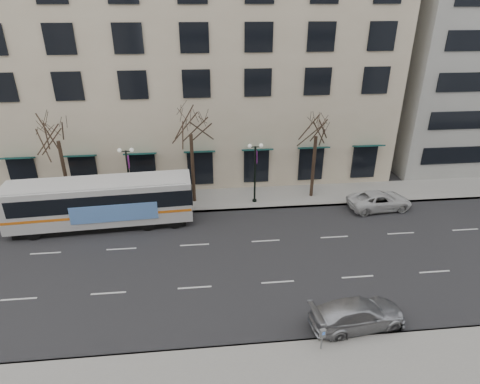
{
  "coord_description": "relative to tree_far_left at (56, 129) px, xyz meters",
  "views": [
    {
      "loc": [
        0.75,
        -21.41,
        15.46
      ],
      "look_at": [
        3.16,
        2.17,
        4.0
      ],
      "focal_mm": 30.0,
      "sensor_mm": 36.0,
      "label": 1
    }
  ],
  "objects": [
    {
      "name": "white_pickup",
      "position": [
        24.95,
        -2.6,
        -5.99
      ],
      "size": [
        5.3,
        2.78,
        1.42
      ],
      "primitive_type": "imported",
      "rotation": [
        0.0,
        0.0,
        1.65
      ],
      "color": "silver",
      "rests_on": "ground"
    },
    {
      "name": "lamp_post_right",
      "position": [
        15.01,
        -0.6,
        -3.75
      ],
      "size": [
        1.22,
        0.45,
        5.21
      ],
      "color": "black",
      "rests_on": "ground"
    },
    {
      "name": "silver_car",
      "position": [
        18.46,
        -15.0,
        -5.96
      ],
      "size": [
        5.28,
        2.66,
        1.47
      ],
      "primitive_type": "imported",
      "rotation": [
        0.0,
        0.0,
        1.69
      ],
      "color": "#A3A5AB",
      "rests_on": "ground"
    },
    {
      "name": "tree_far_mid",
      "position": [
        10.0,
        0.0,
        0.21
      ],
      "size": [
        3.6,
        3.6,
        8.55
      ],
      "color": "black",
      "rests_on": "ground"
    },
    {
      "name": "lamp_post_left",
      "position": [
        5.01,
        -0.6,
        -3.75
      ],
      "size": [
        1.22,
        0.45,
        5.21
      ],
      "color": "black",
      "rests_on": "ground"
    },
    {
      "name": "ground",
      "position": [
        10.0,
        -8.8,
        -6.7
      ],
      "size": [
        160.0,
        160.0,
        0.0
      ],
      "primitive_type": "plane",
      "color": "black",
      "rests_on": "ground"
    },
    {
      "name": "sidewalk_far",
      "position": [
        15.0,
        0.2,
        -6.62
      ],
      "size": [
        80.0,
        4.0,
        0.15
      ],
      "primitive_type": "cube",
      "color": "gray",
      "rests_on": "ground"
    },
    {
      "name": "tree_far_right",
      "position": [
        20.0,
        0.0,
        -0.28
      ],
      "size": [
        3.6,
        3.6,
        8.06
      ],
      "color": "black",
      "rests_on": "ground"
    },
    {
      "name": "pay_station",
      "position": [
        16.1,
        -16.49,
        -5.66
      ],
      "size": [
        0.3,
        0.23,
        1.22
      ],
      "rotation": [
        0.0,
        0.0,
        0.26
      ],
      "color": "gray",
      "rests_on": "sidewalk_near"
    },
    {
      "name": "city_bus",
      "position": [
        3.29,
        -3.06,
        -4.72
      ],
      "size": [
        13.49,
        3.71,
        3.62
      ],
      "rotation": [
        0.0,
        0.0,
        0.06
      ],
      "color": "silver",
      "rests_on": "ground"
    },
    {
      "name": "tree_far_left",
      "position": [
        0.0,
        0.0,
        0.0
      ],
      "size": [
        3.6,
        3.6,
        8.34
      ],
      "color": "black",
      "rests_on": "ground"
    },
    {
      "name": "building_hotel",
      "position": [
        8.0,
        12.2,
        5.3
      ],
      "size": [
        40.0,
        20.0,
        24.0
      ],
      "primitive_type": "cube",
      "color": "#C7B598",
      "rests_on": "ground"
    }
  ]
}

